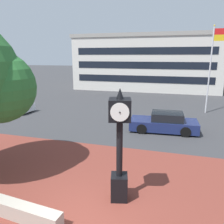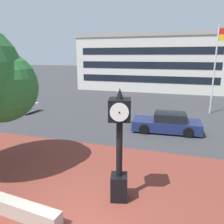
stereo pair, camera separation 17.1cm
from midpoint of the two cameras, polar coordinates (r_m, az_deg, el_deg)
The scene contains 8 objects.
ground_plane at distance 7.48m, azimuth -8.89°, elevation -26.12°, with size 200.00×200.00×0.00m, color #38383A.
plaza_brick_paving at distance 8.12m, azimuth -6.06°, elevation -22.31°, with size 44.00×9.78×0.01m, color brown.
planter_wall at distance 8.02m, azimuth -24.00°, elevation -21.93°, with size 3.20×0.40×0.50m, color #ADA393.
street_clock at distance 7.34m, azimuth 1.27°, elevation -8.60°, with size 0.83×0.86×3.87m.
car_street_near at distance 14.95m, azimuth 12.91°, elevation -2.70°, with size 4.40×2.07×1.28m.
car_street_mid at distance 21.84m, azimuth -25.31°, elevation 1.59°, with size 4.68×2.08×1.28m.
flagpole_primary at distance 20.52m, azimuth 24.34°, elevation 11.68°, with size 1.71×0.14×7.22m.
civic_building at distance 36.12m, azimuth 9.09°, elevation 12.53°, with size 20.52×12.36×7.75m.
Camera 1 is at (2.47, -5.15, 4.82)m, focal length 35.71 mm.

